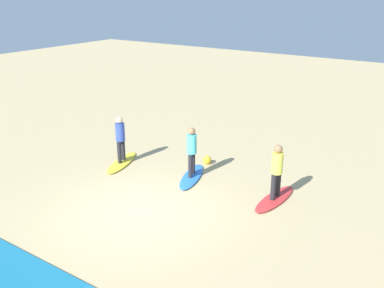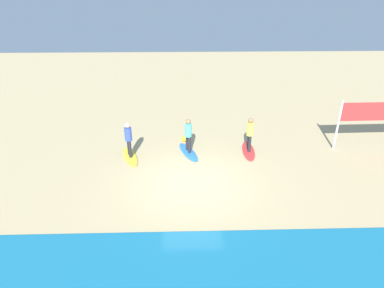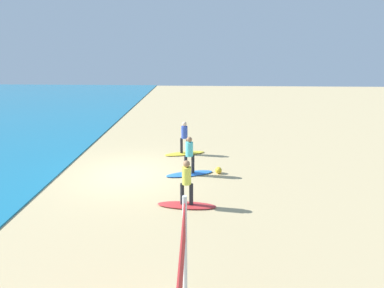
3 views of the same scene
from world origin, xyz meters
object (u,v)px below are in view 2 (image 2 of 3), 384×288
object	(u,v)px
surfboard_yellow	(130,156)
surfer_blue	(188,133)
surfer_yellow	(128,137)
surfer_red	(250,132)
beach_ball	(184,139)
surfboard_blue	(188,152)
surfboard_red	(248,151)

from	to	relation	value
surfboard_yellow	surfer_blue	bearing A→B (deg)	79.75
surfboard_yellow	surfer_yellow	xyz separation A→B (m)	(-0.00, 0.00, 0.99)
surfer_red	beach_ball	distance (m)	3.45
surfer_red	surfboard_blue	size ratio (longest dim) A/B	0.78
surfboard_yellow	beach_ball	distance (m)	3.02
surfboard_blue	surfer_red	bearing A→B (deg)	72.45
surfboard_red	surfer_yellow	size ratio (longest dim) A/B	1.28
surfer_blue	beach_ball	size ratio (longest dim) A/B	5.47
surfboard_blue	surfer_blue	world-z (taller)	surfer_blue
surfboard_yellow	surfer_yellow	size ratio (longest dim) A/B	1.28
surfer_red	surfer_yellow	xyz separation A→B (m)	(5.63, 0.43, 0.00)
surfer_blue	surfer_yellow	distance (m)	2.75
surfer_red	surfboard_blue	distance (m)	3.07
beach_ball	surfer_blue	bearing A→B (deg)	98.84
surfboard_red	surfboard_yellow	size ratio (longest dim) A/B	1.00
surfer_red	surfer_yellow	bearing A→B (deg)	4.34
surfer_red	surfer_yellow	world-z (taller)	same
surfboard_red	surfboard_yellow	world-z (taller)	same
surfer_red	surfboard_yellow	world-z (taller)	surfer_red
surfer_red	surfer_blue	size ratio (longest dim) A/B	1.00
surfboard_red	surfer_blue	distance (m)	3.07
surfer_blue	surfer_yellow	world-z (taller)	same
surfboard_red	surfboard_blue	size ratio (longest dim) A/B	1.00
surfer_red	beach_ball	xyz separation A→B (m)	(3.10, -1.23, -0.89)
surfer_red	surfer_blue	distance (m)	2.90
surfer_red	surfboard_blue	bearing A→B (deg)	0.91
surfboard_red	surfboard_blue	bearing A→B (deg)	-85.18
surfboard_red	surfer_blue	size ratio (longest dim) A/B	1.28
surfboard_red	surfer_yellow	world-z (taller)	surfer_yellow
surfboard_red	surfer_red	xyz separation A→B (m)	(0.00, 0.00, 0.99)
surfboard_yellow	surfer_yellow	world-z (taller)	surfer_yellow
surfer_blue	beach_ball	xyz separation A→B (m)	(0.20, -1.28, -0.89)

